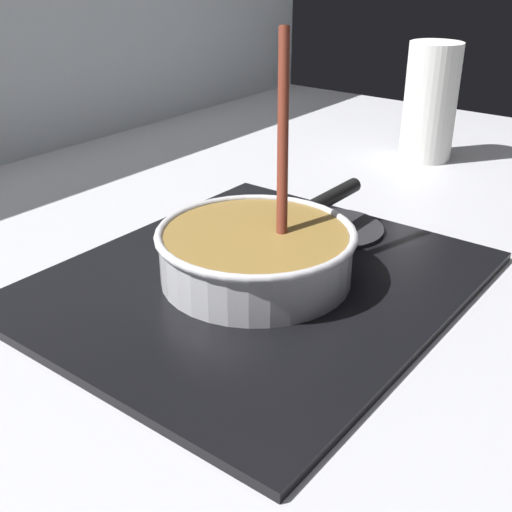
{
  "coord_description": "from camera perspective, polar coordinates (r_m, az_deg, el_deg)",
  "views": [
    {
      "loc": [
        -0.5,
        -0.39,
        0.41
      ],
      "look_at": [
        0.1,
        0.07,
        0.04
      ],
      "focal_mm": 45.79,
      "sensor_mm": 36.0,
      "label": 1
    }
  ],
  "objects": [
    {
      "name": "cooking_pan",
      "position": [
        0.84,
        0.08,
        0.4
      ],
      "size": [
        0.38,
        0.26,
        0.31
      ],
      "color": "silver",
      "rests_on": "hob_plate"
    },
    {
      "name": "ground",
      "position": [
        0.77,
        -0.45,
        -8.21
      ],
      "size": [
        2.4,
        1.6,
        0.04
      ],
      "primitive_type": "cube",
      "color": "#B7B7BC"
    },
    {
      "name": "hob_plate",
      "position": [
        0.86,
        -0.0,
        -2.29
      ],
      "size": [
        0.56,
        0.48,
        0.01
      ],
      "primitive_type": "cube",
      "color": "black",
      "rests_on": "ground"
    },
    {
      "name": "burner_ring",
      "position": [
        0.85,
        -0.0,
        -1.69
      ],
      "size": [
        0.21,
        0.21,
        0.01
      ],
      "primitive_type": "torus",
      "color": "#592D0C",
      "rests_on": "hob_plate"
    },
    {
      "name": "paper_towel_roll",
      "position": [
        1.38,
        14.98,
        12.85
      ],
      "size": [
        0.1,
        0.1,
        0.23
      ],
      "primitive_type": "cylinder",
      "color": "white",
      "rests_on": "ground"
    },
    {
      "name": "spare_burner",
      "position": [
        1.0,
        6.88,
        2.42
      ],
      "size": [
        0.15,
        0.15,
        0.01
      ],
      "primitive_type": "cylinder",
      "color": "#262628",
      "rests_on": "hob_plate"
    }
  ]
}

